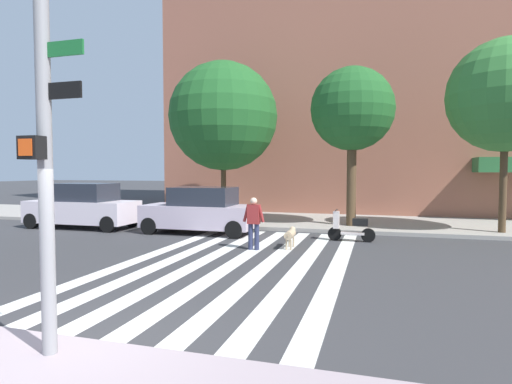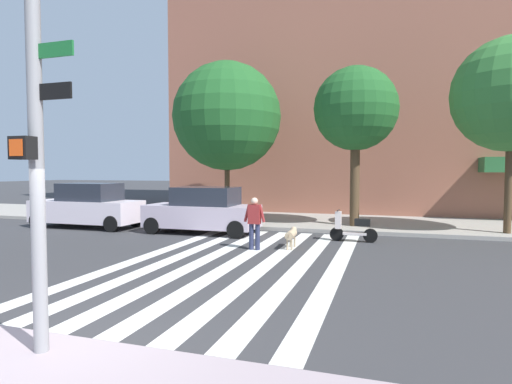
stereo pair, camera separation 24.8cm
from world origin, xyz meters
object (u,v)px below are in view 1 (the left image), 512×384
parked_car_near_curb (83,207)px  dog_on_leash (290,234)px  parked_car_behind_first (200,211)px  pedestrian_dog_walker (254,220)px  traffic_light_pole (40,85)px  parked_scooter (351,228)px  street_tree_middle (352,110)px  street_tree_nearest (223,116)px  street_tree_further (506,96)px

parked_car_near_curb → dog_on_leash: parked_car_near_curb is taller
parked_car_behind_first → pedestrian_dog_walker: 4.02m
traffic_light_pole → parked_scooter: 11.44m
traffic_light_pole → street_tree_middle: bearing=78.0°
traffic_light_pole → dog_on_leash: size_ratio=5.10×
parked_car_near_curb → street_tree_nearest: (5.17, 3.46, 4.12)m
pedestrian_dog_walker → traffic_light_pole: bearing=-92.0°
traffic_light_pole → parked_car_near_curb: 13.83m
street_tree_middle → dog_on_leash: (-1.59, -4.99, -4.58)m
street_tree_nearest → street_tree_further: (11.56, -0.95, 0.22)m
pedestrian_dog_walker → dog_on_leash: bearing=29.6°
parked_car_behind_first → dog_on_leash: size_ratio=3.91×
parked_car_behind_first → pedestrian_dog_walker: bearing=-41.7°
street_tree_further → street_tree_nearest: bearing=175.3°
parked_scooter → pedestrian_dog_walker: bearing=-139.2°
street_tree_middle → street_tree_further: street_tree_further is taller
parked_car_near_curb → parked_scooter: size_ratio=2.93×
parked_car_behind_first → street_tree_middle: 7.57m
traffic_light_pole → pedestrian_dog_walker: (0.28, 8.13, -2.59)m
parked_car_near_curb → street_tree_nearest: bearing=33.8°
parked_car_near_curb → dog_on_leash: size_ratio=4.20×
traffic_light_pole → street_tree_nearest: size_ratio=0.78×
traffic_light_pole → street_tree_nearest: (-3.06, 14.27, 1.51)m
parked_scooter → dog_on_leash: parked_scooter is taller
parked_scooter → street_tree_nearest: size_ratio=0.22×
parked_car_behind_first → street_tree_nearest: size_ratio=0.60×
traffic_light_pole → pedestrian_dog_walker: bearing=88.0°
traffic_light_pole → parked_car_behind_first: 11.45m
parked_scooter → street_tree_nearest: bearing=149.1°
parked_car_near_curb → street_tree_further: bearing=8.5°
street_tree_nearest → street_tree_further: bearing=-4.7°
parked_scooter → dog_on_leash: (-1.79, -1.85, -0.03)m
street_tree_further → pedestrian_dog_walker: (-8.22, -5.18, -4.33)m
parked_car_near_curb → street_tree_further: street_tree_further is taller
parked_car_near_curb → parked_car_behind_first: size_ratio=1.07×
traffic_light_pole → parked_car_near_curb: size_ratio=1.21×
parked_car_behind_first → street_tree_further: 12.30m
parked_car_near_curb → dog_on_leash: 9.79m
street_tree_further → traffic_light_pole: bearing=-122.6°
street_tree_middle → street_tree_further: 5.60m
parked_car_near_curb → parked_car_behind_first: 5.51m
street_tree_further → pedestrian_dog_walker: street_tree_further is taller
street_tree_nearest → street_tree_further: size_ratio=1.03×
parked_car_behind_first → street_tree_further: bearing=12.6°
traffic_light_pole → parked_scooter: (3.11, 10.58, -3.04)m
street_tree_further → dog_on_leash: (-7.17, -4.59, -4.82)m
parked_scooter → pedestrian_dog_walker: pedestrian_dog_walker is taller
parked_car_near_curb → pedestrian_dog_walker: 8.92m
parked_car_near_curb → parked_scooter: (11.35, -0.23, -0.44)m
parked_scooter → street_tree_middle: bearing=93.7°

